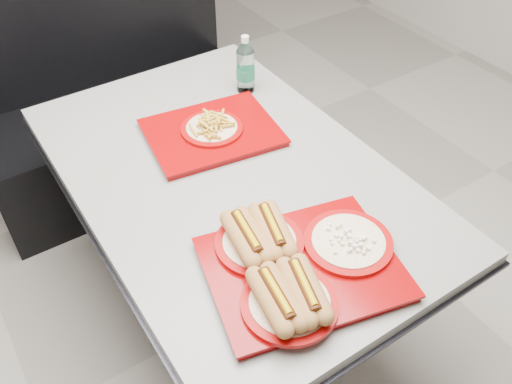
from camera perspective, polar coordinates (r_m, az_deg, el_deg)
ground at (r=2.26m, az=-2.17°, el=-12.42°), size 6.00×6.00×0.00m
diner_table at (r=1.81m, az=-2.64°, el=-1.76°), size 0.92×1.42×0.75m
booth_bench at (r=2.72m, az=-14.76°, el=9.09°), size 1.30×0.57×1.35m
tray_near at (r=1.38m, az=4.13°, el=-7.52°), size 0.56×0.48×0.11m
tray_far at (r=1.83m, az=-4.66°, el=6.54°), size 0.47×0.39×0.08m
water_bottle at (r=2.03m, az=-1.12°, el=12.96°), size 0.07×0.07×0.22m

